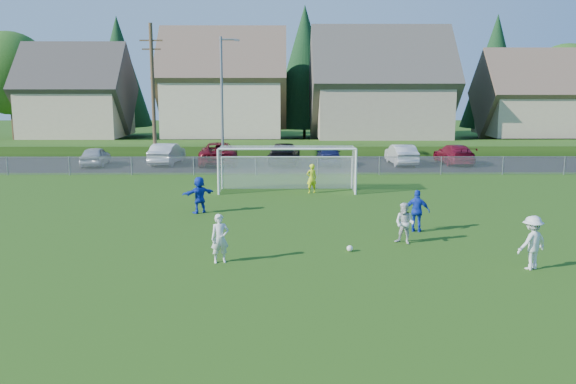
# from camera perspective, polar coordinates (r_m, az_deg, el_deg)

# --- Properties ---
(ground) EXTENTS (160.00, 160.00, 0.00)m
(ground) POSITION_cam_1_polar(r_m,az_deg,el_deg) (17.95, 0.16, -8.97)
(ground) COLOR #193D0C
(ground) RESTS_ON ground
(asphalt_lot) EXTENTS (60.00, 60.00, 0.00)m
(asphalt_lot) POSITION_cam_1_polar(r_m,az_deg,el_deg) (44.84, -0.16, 2.67)
(asphalt_lot) COLOR black
(asphalt_lot) RESTS_ON ground
(grass_embankment) EXTENTS (70.00, 6.00, 0.80)m
(grass_embankment) POSITION_cam_1_polar(r_m,az_deg,el_deg) (52.24, -0.19, 4.18)
(grass_embankment) COLOR #1E420F
(grass_embankment) RESTS_ON ground
(soccer_ball) EXTENTS (0.22, 0.22, 0.22)m
(soccer_ball) POSITION_cam_1_polar(r_m,az_deg,el_deg) (21.74, 5.80, -5.27)
(soccer_ball) COLOR white
(soccer_ball) RESTS_ON ground
(player_white_a) EXTENTS (0.68, 0.54, 1.64)m
(player_white_a) POSITION_cam_1_polar(r_m,az_deg,el_deg) (20.29, -6.38, -4.34)
(player_white_a) COLOR silver
(player_white_a) RESTS_ON ground
(player_white_b) EXTENTS (0.95, 0.90, 1.54)m
(player_white_b) POSITION_cam_1_polar(r_m,az_deg,el_deg) (22.93, 10.86, -2.90)
(player_white_b) COLOR silver
(player_white_b) RESTS_ON ground
(player_white_c) EXTENTS (1.30, 1.09, 1.74)m
(player_white_c) POSITION_cam_1_polar(r_m,az_deg,el_deg) (20.95, 21.87, -4.41)
(player_white_c) COLOR silver
(player_white_c) RESTS_ON ground
(player_blue_a) EXTENTS (1.07, 0.71, 1.69)m
(player_blue_a) POSITION_cam_1_polar(r_m,az_deg,el_deg) (24.83, 12.00, -1.75)
(player_blue_a) COLOR #1432BC
(player_blue_a) RESTS_ON ground
(player_blue_b) EXTENTS (1.58, 1.27, 1.68)m
(player_blue_b) POSITION_cam_1_polar(r_m,az_deg,el_deg) (28.10, -8.30, -0.26)
(player_blue_b) COLOR #1432BC
(player_blue_b) RESTS_ON ground
(goalkeeper) EXTENTS (0.67, 0.55, 1.58)m
(goalkeeper) POSITION_cam_1_polar(r_m,az_deg,el_deg) (32.88, 2.23, 1.28)
(goalkeeper) COLOR #D6EA1B
(goalkeeper) RESTS_ON ground
(car_a) EXTENTS (1.90, 4.11, 1.36)m
(car_a) POSITION_cam_1_polar(r_m,az_deg,el_deg) (45.85, -17.58, 3.21)
(car_a) COLOR #A7ABAE
(car_a) RESTS_ON ground
(car_b) EXTENTS (2.02, 4.79, 1.54)m
(car_b) POSITION_cam_1_polar(r_m,az_deg,el_deg) (45.45, -11.26, 3.54)
(car_b) COLOR silver
(car_b) RESTS_ON ground
(car_c) EXTENTS (3.06, 5.96, 1.61)m
(car_c) POSITION_cam_1_polar(r_m,az_deg,el_deg) (44.89, -6.50, 3.64)
(car_c) COLOR #600B14
(car_c) RESTS_ON ground
(car_d) EXTENTS (2.48, 5.50, 1.56)m
(car_d) POSITION_cam_1_polar(r_m,az_deg,el_deg) (44.40, -0.37, 3.60)
(car_d) COLOR black
(car_d) RESTS_ON ground
(car_e) EXTENTS (1.76, 4.22, 1.43)m
(car_e) POSITION_cam_1_polar(r_m,az_deg,el_deg) (44.24, 3.85, 3.47)
(car_e) COLOR #121741
(car_e) RESTS_ON ground
(car_f) EXTENTS (1.77, 4.52, 1.47)m
(car_f) POSITION_cam_1_polar(r_m,az_deg,el_deg) (45.16, 10.55, 3.48)
(car_f) COLOR silver
(car_f) RESTS_ON ground
(car_g) EXTENTS (2.21, 4.99, 1.43)m
(car_g) POSITION_cam_1_polar(r_m,az_deg,el_deg) (46.45, 15.28, 3.45)
(car_g) COLOR maroon
(car_g) RESTS_ON ground
(soccer_goal) EXTENTS (7.42, 1.90, 2.50)m
(soccer_goal) POSITION_cam_1_polar(r_m,az_deg,el_deg) (33.27, -0.09, 2.84)
(soccer_goal) COLOR white
(soccer_goal) RESTS_ON ground
(chainlink_fence) EXTENTS (52.06, 0.06, 1.20)m
(chainlink_fence) POSITION_cam_1_polar(r_m,az_deg,el_deg) (39.30, -0.13, 2.51)
(chainlink_fence) COLOR gray
(chainlink_fence) RESTS_ON ground
(streetlight) EXTENTS (1.38, 0.18, 9.00)m
(streetlight) POSITION_cam_1_polar(r_m,az_deg,el_deg) (43.18, -6.13, 8.76)
(streetlight) COLOR slate
(streetlight) RESTS_ON ground
(utility_pole) EXTENTS (1.60, 0.26, 10.00)m
(utility_pole) POSITION_cam_1_polar(r_m,az_deg,el_deg) (44.94, -12.52, 9.02)
(utility_pole) COLOR #473321
(utility_pole) RESTS_ON ground
(houses_row) EXTENTS (53.90, 11.45, 13.27)m
(houses_row) POSITION_cam_1_polar(r_m,az_deg,el_deg) (59.47, 1.73, 11.59)
(houses_row) COLOR tan
(houses_row) RESTS_ON ground
(tree_row) EXTENTS (65.98, 12.36, 13.80)m
(tree_row) POSITION_cam_1_polar(r_m,az_deg,el_deg) (65.70, 0.70, 11.10)
(tree_row) COLOR #382616
(tree_row) RESTS_ON ground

